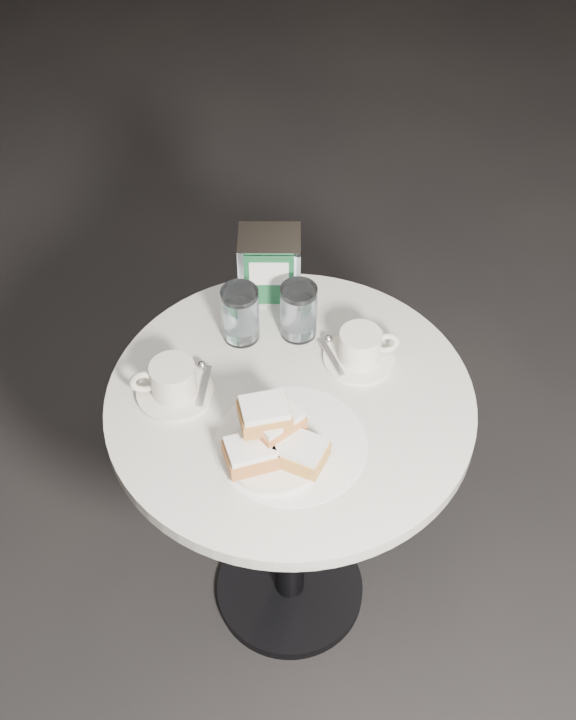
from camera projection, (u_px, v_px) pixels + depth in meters
The scene contains 9 objects.
ground at pixel (290, 591), 2.25m from camera, with size 7.00×7.00×0.00m, color black.
cafe_table at pixel (290, 461), 1.84m from camera, with size 0.70×0.70×0.74m.
sugar_spill at pixel (291, 444), 1.62m from camera, with size 0.28×0.28×0.00m, color white.
beignet_plate at pixel (273, 441), 1.58m from camera, with size 0.21×0.21×0.11m.
coffee_cup_left at pixel (173, 382), 1.68m from camera, with size 0.16×0.16×0.08m.
coffee_cup_right at pixel (360, 349), 1.74m from camera, with size 0.15×0.15×0.07m.
water_glass_left at pixel (240, 315), 1.77m from camera, with size 0.09×0.09×0.12m.
water_glass_right at pixel (299, 312), 1.77m from camera, with size 0.08×0.08×0.12m.
napkin_dispenser at pixel (270, 265), 1.84m from camera, with size 0.14×0.13×0.15m.
Camera 1 is at (-0.24, -1.07, 2.04)m, focal length 45.00 mm.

